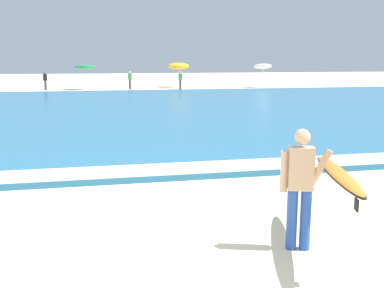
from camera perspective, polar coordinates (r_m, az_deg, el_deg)
The scene contains 10 objects.
ground_plane at distance 5.87m, azimuth -2.89°, elevation -16.35°, with size 160.00×160.00×0.00m, color beige.
sea at distance 23.71m, azimuth -10.06°, elevation 4.21°, with size 120.00×28.00×0.14m, color teal.
surf_foam at distance 10.50m, azimuth -7.28°, elevation -3.32°, with size 120.00×1.15×0.01m, color white.
surfer_with_board at distance 6.51m, azimuth 15.46°, elevation -4.30°, with size 1.28×2.68×1.73m.
beach_umbrella_1 at distance 40.89m, azimuth -13.29°, elevation 9.37°, with size 1.86×1.88×2.20m.
beach_umbrella_2 at distance 43.53m, azimuth -1.70°, elevation 9.76°, with size 2.01×2.05×2.36m.
beach_umbrella_3 at distance 43.88m, azimuth 8.87°, elevation 9.61°, with size 1.72×1.75×2.27m.
beachgoer_near_row_left at distance 40.81m, azimuth -7.80°, elevation 8.00°, with size 0.32×0.20×1.58m.
beachgoer_near_row_mid at distance 41.11m, azimuth -17.93°, elevation 7.61°, with size 0.32×0.20×1.58m.
beachgoer_near_row_right at distance 40.39m, azimuth -1.47°, elevation 8.07°, with size 0.32×0.20×1.58m.
Camera 1 is at (-0.82, -5.17, 2.66)m, focal length 42.51 mm.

